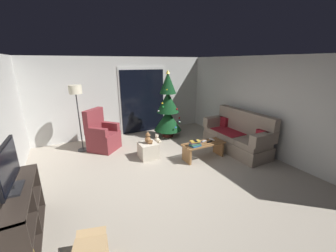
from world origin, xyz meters
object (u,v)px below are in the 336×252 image
(christmas_tree, at_px, (168,108))
(media_shelf, at_px, (17,221))
(ottoman, at_px, (148,150))
(cell_phone, at_px, (195,141))
(armchair, at_px, (102,136))
(remote_silver, at_px, (204,141))
(floor_lamp, at_px, (76,96))
(remote_black, at_px, (210,142))
(couch, at_px, (237,136))
(teddy_bear_chestnut, at_px, (148,139))
(teddy_bear_cream_by_tree, at_px, (157,139))
(coffee_table, at_px, (203,148))
(book_stack, at_px, (195,144))
(remote_white, at_px, (212,139))
(television, at_px, (8,168))
(remote_graphite, at_px, (201,142))

(christmas_tree, height_order, media_shelf, christmas_tree)
(media_shelf, bearing_deg, ottoman, 33.84)
(cell_phone, height_order, armchair, armchair)
(remote_silver, distance_m, floor_lamp, 3.46)
(floor_lamp, bearing_deg, remote_black, -34.17)
(remote_black, distance_m, ottoman, 1.57)
(couch, bearing_deg, teddy_bear_chestnut, 164.38)
(armchair, height_order, teddy_bear_cream_by_tree, armchair)
(coffee_table, relative_size, media_shelf, 0.79)
(ottoman, relative_size, teddy_bear_cream_by_tree, 1.54)
(book_stack, bearing_deg, remote_black, 6.28)
(remote_white, bearing_deg, remote_black, 23.03)
(christmas_tree, xyz_separation_m, floor_lamp, (-2.61, 0.06, 0.57))
(ottoman, bearing_deg, television, -146.64)
(couch, relative_size, cell_phone, 13.48)
(floor_lamp, xyz_separation_m, teddy_bear_cream_by_tree, (2.05, -0.44, -1.38))
(christmas_tree, relative_size, armchair, 1.87)
(remote_graphite, xyz_separation_m, ottoman, (-1.18, 0.61, -0.23))
(floor_lamp, height_order, television, floor_lamp)
(armchair, bearing_deg, television, -119.59)
(couch, height_order, remote_graphite, couch)
(remote_graphite, relative_size, remote_silver, 1.00)
(remote_graphite, distance_m, teddy_bear_cream_by_tree, 1.56)
(armchair, relative_size, floor_lamp, 0.63)
(remote_white, relative_size, remote_black, 1.00)
(media_shelf, bearing_deg, remote_graphite, 16.08)
(remote_graphite, distance_m, media_shelf, 3.82)
(remote_black, xyz_separation_m, media_shelf, (-3.89, -0.99, -0.05))
(remote_graphite, height_order, remote_black, same)
(television, bearing_deg, christmas_tree, 37.75)
(cell_phone, relative_size, television, 0.17)
(remote_black, distance_m, remote_silver, 0.14)
(remote_graphite, height_order, teddy_bear_cream_by_tree, remote_graphite)
(couch, xyz_separation_m, television, (-4.81, -0.95, 0.71))
(armchair, distance_m, media_shelf, 3.16)
(ottoman, bearing_deg, teddy_bear_chestnut, -28.35)
(remote_silver, distance_m, media_shelf, 3.93)
(armchair, relative_size, media_shelf, 0.81)
(media_shelf, bearing_deg, cell_phone, 15.40)
(book_stack, distance_m, television, 3.55)
(couch, xyz_separation_m, floor_lamp, (-3.80, 1.91, 1.11))
(coffee_table, xyz_separation_m, media_shelf, (-3.72, -1.01, 0.10))
(book_stack, relative_size, christmas_tree, 0.13)
(remote_graphite, relative_size, ottoman, 0.35)
(media_shelf, height_order, teddy_bear_chestnut, media_shelf)
(remote_black, bearing_deg, teddy_bear_cream_by_tree, -160.70)
(christmas_tree, height_order, ottoman, christmas_tree)
(ottoman, bearing_deg, armchair, 130.70)
(book_stack, relative_size, media_shelf, 0.20)
(remote_silver, bearing_deg, media_shelf, 89.42)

